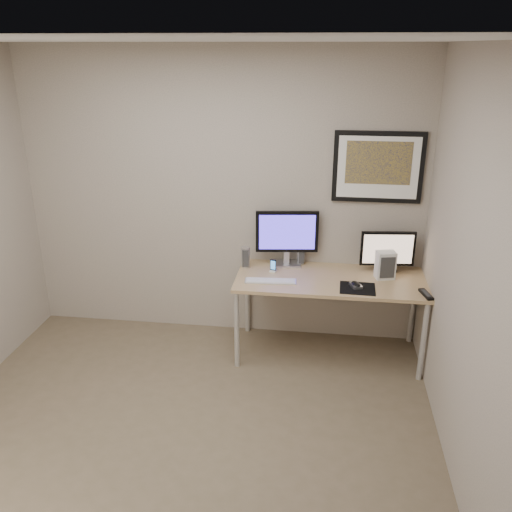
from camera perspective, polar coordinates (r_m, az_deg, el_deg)
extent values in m
plane|color=brown|center=(3.99, -8.17, -19.11)|extent=(3.60, 3.60, 0.00)
plane|color=white|center=(3.05, -10.88, 21.43)|extent=(3.60, 3.60, 0.00)
plane|color=gray|center=(4.87, -3.70, 6.09)|extent=(3.60, 0.00, 3.60)
plane|color=gray|center=(3.29, 22.32, -3.18)|extent=(0.00, 3.40, 3.40)
cube|color=olive|center=(4.65, 7.84, -2.50)|extent=(1.60, 0.70, 0.03)
cylinder|color=silver|center=(4.58, -2.04, -7.75)|extent=(0.04, 0.04, 0.70)
cylinder|color=silver|center=(5.13, -0.89, -4.41)|extent=(0.04, 0.04, 0.70)
cylinder|color=silver|center=(4.61, 17.18, -8.62)|extent=(0.04, 0.04, 0.70)
cylinder|color=silver|center=(5.15, 16.16, -5.20)|extent=(0.04, 0.04, 0.70)
cube|color=black|center=(4.71, 12.72, 9.10)|extent=(0.75, 0.03, 0.60)
cube|color=white|center=(4.69, 12.74, 9.06)|extent=(0.67, 0.00, 0.52)
cube|color=gold|center=(4.68, 12.78, 9.53)|extent=(0.54, 0.00, 0.36)
cube|color=silver|center=(4.88, 3.21, -0.82)|extent=(0.28, 0.21, 0.02)
cube|color=silver|center=(4.85, 3.23, -0.12)|extent=(0.05, 0.05, 0.11)
cube|color=black|center=(4.77, 3.28, 2.58)|extent=(0.55, 0.11, 0.37)
cube|color=#3626AE|center=(4.75, 3.27, 2.50)|extent=(0.49, 0.07, 0.31)
cube|color=black|center=(4.86, 13.48, -1.51)|extent=(0.21, 0.13, 0.02)
cube|color=black|center=(4.85, 13.51, -1.17)|extent=(0.05, 0.04, 0.04)
cube|color=black|center=(4.79, 13.69, 0.76)|extent=(0.47, 0.08, 0.31)
cube|color=#9E836C|center=(4.77, 13.71, 0.70)|extent=(0.42, 0.05, 0.26)
cylinder|color=silver|center=(4.79, -1.11, -0.11)|extent=(0.09, 0.09, 0.19)
cylinder|color=silver|center=(4.88, 4.71, 0.11)|extent=(0.08, 0.08, 0.17)
cube|color=black|center=(4.71, 1.82, -1.02)|extent=(0.06, 0.06, 0.11)
cube|color=silver|center=(4.53, 1.54, -2.63)|extent=(0.44, 0.14, 0.01)
cube|color=black|center=(4.48, 10.64, -3.36)|extent=(0.29, 0.26, 0.00)
ellipsoid|color=black|center=(4.50, 10.47, -2.95)|extent=(0.10, 0.13, 0.04)
cube|color=black|center=(4.49, 17.46, -3.84)|extent=(0.10, 0.20, 0.02)
cube|color=silver|center=(4.68, 13.46, -0.93)|extent=(0.18, 0.15, 0.24)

